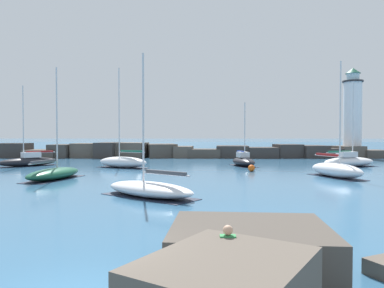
# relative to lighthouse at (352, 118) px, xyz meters

# --- Properties ---
(open_sea_beyond) EXTENTS (400.00, 116.00, 0.01)m
(open_sea_beyond) POSITION_rel_lighthouse_xyz_m (-27.23, 58.88, -6.30)
(open_sea_beyond) COLOR #235175
(open_sea_beyond) RESTS_ON ground
(breakwater_jetty) EXTENTS (62.05, 7.48, 2.43)m
(breakwater_jetty) POSITION_rel_lighthouse_xyz_m (-27.50, -1.21, -5.31)
(breakwater_jetty) COLOR #383330
(breakwater_jetty) RESTS_ON ground
(lighthouse) EXTENTS (3.80, 3.80, 14.45)m
(lighthouse) POSITION_rel_lighthouse_xyz_m (0.00, 0.00, 0.00)
(lighthouse) COLOR gray
(lighthouse) RESTS_ON ground
(foreground_rocks) EXTENTS (19.31, 7.53, 1.48)m
(foreground_rocks) POSITION_rel_lighthouse_xyz_m (-24.72, -52.40, -5.70)
(foreground_rocks) COLOR #4C443D
(foreground_rocks) RESTS_ON ground
(sailboat_moored_0) EXTENTS (6.50, 4.42, 11.21)m
(sailboat_moored_0) POSITION_rel_lighthouse_xyz_m (-33.29, -19.54, -5.64)
(sailboat_moored_0) COLOR white
(sailboat_moored_0) RESTS_ON ground
(sailboat_moored_1) EXTENTS (3.85, 6.55, 10.04)m
(sailboat_moored_1) POSITION_rel_lighthouse_xyz_m (-12.68, -28.29, -5.63)
(sailboat_moored_1) COLOR white
(sailboat_moored_1) RESTS_ON ground
(sailboat_moored_3) EXTENTS (6.68, 5.77, 8.70)m
(sailboat_moored_3) POSITION_rel_lighthouse_xyz_m (-27.59, -38.83, -5.82)
(sailboat_moored_3) COLOR white
(sailboat_moored_3) RESTS_ON ground
(sailboat_moored_4) EXTENTS (6.10, 6.17, 9.41)m
(sailboat_moored_4) POSITION_rel_lighthouse_xyz_m (-44.83, -17.78, -5.68)
(sailboat_moored_4) COLOR black
(sailboat_moored_4) RESTS_ON ground
(sailboat_moored_5) EXTENTS (3.19, 5.58, 7.47)m
(sailboat_moored_5) POSITION_rel_lighthouse_xyz_m (-19.50, -17.07, -5.69)
(sailboat_moored_5) COLOR black
(sailboat_moored_5) RESTS_ON ground
(sailboat_moored_6) EXTENTS (3.63, 6.91, 9.42)m
(sailboat_moored_6) POSITION_rel_lighthouse_xyz_m (-36.78, -30.43, -5.79)
(sailboat_moored_6) COLOR #195138
(sailboat_moored_6) RESTS_ON ground
(sailboat_moored_8) EXTENTS (7.21, 4.68, 9.89)m
(sailboat_moored_8) POSITION_rel_lighthouse_xyz_m (-7.41, -17.65, -5.64)
(sailboat_moored_8) COLOR white
(sailboat_moored_8) RESTS_ON ground
(mooring_buoy_orange_near) EXTENTS (0.69, 0.69, 0.89)m
(mooring_buoy_orange_near) POSITION_rel_lighthouse_xyz_m (-19.40, -23.41, -5.95)
(mooring_buoy_orange_near) COLOR #EA5914
(mooring_buoy_orange_near) RESTS_ON ground
(person_on_rocks) EXTENTS (0.36, 0.23, 1.74)m
(person_on_rocks) POSITION_rel_lighthouse_xyz_m (-23.86, -52.86, -5.32)
(person_on_rocks) COLOR #282833
(person_on_rocks) RESTS_ON ground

